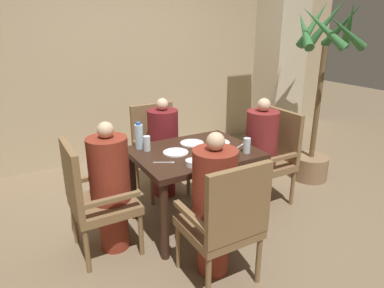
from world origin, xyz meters
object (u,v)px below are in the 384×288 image
diner_in_right_chair (261,151)px  plate_main_right (176,152)px  glass_tall_near (147,143)px  teacup_with_saucer (218,153)px  diner_in_near_chair (214,204)px  plate_main_left (218,143)px  diner_in_far_chair (164,147)px  chair_right_side (271,154)px  chair_left_side (93,196)px  potted_palm (318,108)px  diner_in_left_chair (110,186)px  chair_near_corner (225,220)px  plate_dessert_center (192,143)px  bowl_small (193,163)px  water_bottle (139,136)px  chair_far_side (158,146)px  glass_tall_mid (247,145)px

diner_in_right_chair → plate_main_right: diner_in_right_chair is taller
glass_tall_near → teacup_with_saucer: bearing=-42.1°
diner_in_near_chair → plate_main_left: diner_in_near_chair is taller
diner_in_far_chair → chair_right_side: size_ratio=1.12×
plate_main_left → chair_left_side: bearing=-177.1°
chair_right_side → potted_palm: 0.89m
diner_in_near_chair → potted_palm: (1.94, 0.80, 0.31)m
diner_in_left_chair → plate_main_left: (1.07, 0.06, 0.17)m
chair_near_corner → plate_dessert_center: (0.29, 0.97, 0.22)m
plate_main_right → bowl_small: bowl_small is taller
plate_dessert_center → glass_tall_near: (-0.44, 0.04, 0.06)m
diner_in_left_chair → water_bottle: diner_in_left_chair is taller
chair_left_side → diner_in_far_chair: 1.14m
chair_right_side → plate_main_left: 0.67m
chair_left_side → glass_tall_near: (0.56, 0.21, 0.28)m
chair_left_side → chair_far_side: (0.92, 0.80, 0.00)m
chair_left_side → chair_near_corner: bearing=-48.5°
chair_left_side → diner_in_right_chair: 1.70m
diner_in_left_chair → chair_far_side: diner_in_left_chair is taller
chair_right_side → chair_near_corner: bearing=-144.8°
chair_left_side → glass_tall_mid: 1.36m
chair_right_side → plate_main_right: chair_right_side is taller
diner_in_near_chair → chair_left_side: bearing=137.2°
chair_far_side → glass_tall_near: bearing=-121.7°
glass_tall_near → glass_tall_mid: (0.74, -0.48, 0.00)m
diner_in_right_chair → plate_dessert_center: diner_in_right_chair is taller
chair_far_side → plate_main_right: size_ratio=4.34×
diner_in_far_chair → chair_right_side: diner_in_far_chair is taller
diner_in_left_chair → chair_right_side: (1.70, 0.00, -0.05)m
diner_in_far_chair → plate_main_right: diner_in_far_chair is taller
chair_near_corner → plate_main_right: size_ratio=4.34×
glass_tall_near → plate_dessert_center: bearing=-5.2°
diner_in_left_chair → chair_right_side: diner_in_left_chair is taller
chair_far_side → chair_near_corner: 1.62m
diner_in_right_chair → water_bottle: diner_in_right_chair is taller
chair_left_side → glass_tall_mid: chair_left_side is taller
diner_in_right_chair → diner_in_near_chair: diner_in_right_chair is taller
plate_main_left → bowl_small: 0.59m
diner_in_left_chair → water_bottle: 0.55m
chair_far_side → diner_in_right_chair: 1.12m
chair_far_side → diner_in_far_chair: 0.15m
bowl_small → potted_palm: bearing=12.7°
glass_tall_near → chair_far_side: bearing=58.3°
chair_near_corner → water_bottle: size_ratio=3.93×
glass_tall_mid → teacup_with_saucer: bearing=168.5°
chair_far_side → water_bottle: (-0.40, -0.50, 0.33)m
chair_left_side → water_bottle: bearing=29.9°
chair_left_side → glass_tall_near: bearing=20.7°
chair_right_side → teacup_with_saucer: bearing=-165.0°
glass_tall_near → water_bottle: bearing=112.6°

